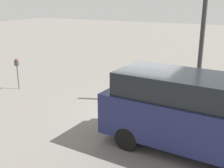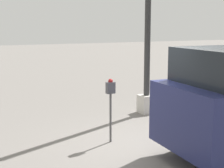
{
  "view_description": "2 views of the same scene",
  "coord_description": "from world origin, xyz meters",
  "px_view_note": "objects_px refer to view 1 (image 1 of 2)",
  "views": [
    {
      "loc": [
        3.51,
        -8.85,
        4.22
      ],
      "look_at": [
        -1.01,
        -0.4,
        1.27
      ],
      "focal_mm": 45.0,
      "sensor_mm": 36.0,
      "label": 1
    },
    {
      "loc": [
        -4.09,
        -6.15,
        2.68
      ],
      "look_at": [
        -0.84,
        0.4,
        1.41
      ],
      "focal_mm": 55.0,
      "sensor_mm": 36.0,
      "label": 2
    }
  ],
  "objects_px": {
    "parking_meter_near": "(131,82)",
    "parked_van": "(189,111)",
    "parking_meter_far": "(17,67)",
    "lamp_post": "(201,53)"
  },
  "relations": [
    {
      "from": "parking_meter_near",
      "to": "lamp_post",
      "type": "height_order",
      "value": "lamp_post"
    },
    {
      "from": "parking_meter_near",
      "to": "parked_van",
      "type": "xyz_separation_m",
      "value": [
        2.72,
        -2.13,
        0.12
      ]
    },
    {
      "from": "parking_meter_far",
      "to": "lamp_post",
      "type": "xyz_separation_m",
      "value": [
        7.97,
        2.15,
        1.03
      ]
    },
    {
      "from": "parking_meter_far",
      "to": "parked_van",
      "type": "relative_size",
      "value": 0.3
    },
    {
      "from": "parking_meter_far",
      "to": "lamp_post",
      "type": "relative_size",
      "value": 0.25
    },
    {
      "from": "parking_meter_near",
      "to": "parked_van",
      "type": "height_order",
      "value": "parked_van"
    },
    {
      "from": "parking_meter_far",
      "to": "parked_van",
      "type": "xyz_separation_m",
      "value": [
        8.53,
        -1.88,
        0.11
      ]
    },
    {
      "from": "parked_van",
      "to": "parking_meter_near",
      "type": "bearing_deg",
      "value": 144.98
    },
    {
      "from": "lamp_post",
      "to": "parked_van",
      "type": "height_order",
      "value": "lamp_post"
    },
    {
      "from": "lamp_post",
      "to": "parked_van",
      "type": "xyz_separation_m",
      "value": [
        0.56,
        -4.03,
        -0.91
      ]
    }
  ]
}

